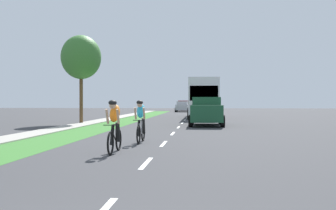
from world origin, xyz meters
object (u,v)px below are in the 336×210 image
sedan_silver (182,106)px  suv_dark_green (206,111)px  cyclist_trailing (141,121)px  street_tree_near (81,58)px  bus_white (204,97)px  cyclist_lead (114,126)px  pickup_maroon (184,105)px

sedan_silver → suv_dark_green: bearing=-84.2°
cyclist_trailing → street_tree_near: (-6.09, 11.68, 3.76)m
suv_dark_green → bus_white: 11.86m
suv_dark_green → sedan_silver: (-3.14, 31.05, -0.18)m
sedan_silver → street_tree_near: street_tree_near is taller
street_tree_near → bus_white: bearing=50.4°
cyclist_lead → street_tree_near: bearing=111.7°
cyclist_lead → sedan_silver: cyclist_lead is taller
cyclist_lead → suv_dark_green: bearing=77.5°
cyclist_trailing → sedan_silver: size_ratio=0.40×
suv_dark_green → pickup_maroon: bearing=94.8°
street_tree_near → cyclist_trailing: bearing=-62.5°
cyclist_trailing → sedan_silver: cyclist_trailing is taller
cyclist_trailing → suv_dark_green: 10.48m
bus_white → sedan_silver: bus_white is taller
suv_dark_green → street_tree_near: size_ratio=0.77×
suv_dark_green → sedan_silver: suv_dark_green is taller
cyclist_trailing → street_tree_near: street_tree_near is taller
cyclist_lead → bus_white: size_ratio=0.15×
bus_white → cyclist_lead: bearing=-96.3°
bus_white → pickup_maroon: size_ratio=2.27×
cyclist_trailing → street_tree_near: bearing=117.5°
sedan_silver → pickup_maroon: pickup_maroon is taller
cyclist_lead → street_tree_near: street_tree_near is taller
cyclist_trailing → bus_white: 22.15m
sedan_silver → bus_white: bearing=-81.1°
bus_white → suv_dark_green: bearing=-89.4°
cyclist_lead → sedan_silver: (-0.26, 44.04, -0.04)m
suv_dark_green → bus_white: (-0.12, 11.82, 1.03)m
cyclist_trailing → pickup_maroon: bearing=90.9°
suv_dark_green → pickup_maroon: 39.99m
pickup_maroon → street_tree_near: bearing=-97.9°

